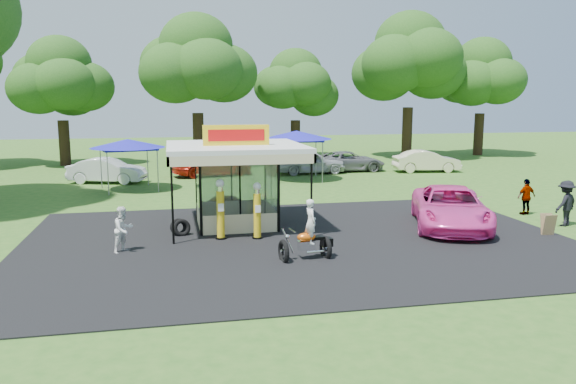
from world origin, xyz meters
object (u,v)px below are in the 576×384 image
Objects in this scene: spectator_west at (123,230)px; tent_east at (296,135)px; gas_station_kiosk at (235,183)px; kiosk_car at (230,205)px; gas_pump_left at (221,211)px; spectator_east_a at (566,203)px; bg_car_d at (349,161)px; gas_pump_right at (257,212)px; a_frame_sign at (548,225)px; bg_car_a at (107,171)px; pink_sedan at (450,208)px; bg_car_c at (309,162)px; tent_west at (128,144)px; bg_car_e at (427,161)px; motorcycle at (309,235)px; bg_car_b at (212,164)px; spectator_east_b at (526,197)px.

spectator_west is 0.35× the size of tent_east.
kiosk_car is (-0.00, 2.21, -1.30)m from gas_station_kiosk.
gas_pump_left is 1.21× the size of spectator_east_a.
gas_station_kiosk is 1.04× the size of bg_car_d.
gas_pump_right is 20.62m from bg_car_d.
gas_pump_left is 12.49m from a_frame_sign.
spectator_east_a is at bearing -113.41° from bg_car_a.
gas_pump_left reaches higher than pink_sedan.
bg_car_c is 12.84m from tent_west.
bg_car_c reaches higher than bg_car_a.
motorcycle is at bearing 152.28° from bg_car_e.
bg_car_c reaches higher than bg_car_e.
gas_station_kiosk reaches higher than bg_car_b.
spectator_west is at bearing -87.05° from tent_west.
kiosk_car is 13.08m from bg_car_a.
spectator_east_b reaches higher than spectator_west.
spectator_west is 23.87m from bg_car_d.
tent_west is (1.53, -3.10, 1.87)m from bg_car_a.
bg_car_b is 1.20× the size of tent_east.
spectator_east_b is (1.60, 3.70, 0.39)m from a_frame_sign.
gas_pump_right is 12.77m from spectator_east_a.
bg_car_c is at bearing 65.59° from gas_station_kiosk.
tent_west is (-4.10, 12.63, 1.55)m from gas_pump_left.
motorcycle is 0.44× the size of bg_car_e.
bg_car_a is (-6.44, 11.38, 0.29)m from kiosk_car.
gas_station_kiosk is 1.15× the size of bg_car_e.
tent_east reaches higher than kiosk_car.
bg_car_b reaches higher than bg_car_a.
pink_sedan is 1.27× the size of bg_car_a.
a_frame_sign is 0.20× the size of tent_west.
bg_car_e is at bearing 43.22° from gas_station_kiosk.
a_frame_sign is 0.53× the size of spectator_west.
pink_sedan is at bearing 0.33° from gas_pump_left.
gas_pump_right is 1.35× the size of spectator_west.
spectator_east_a is 22.57m from tent_west.
bg_car_d is 5.54m from bg_car_e.
bg_car_c is (5.14, 20.54, 0.04)m from motorcycle.
pink_sedan is at bearing -176.55° from bg_car_c.
motorcycle reaches higher than bg_car_b.
bg_car_e is (21.80, 0.84, -0.00)m from bg_car_a.
bg_car_a is at bearing 115.37° from gas_station_kiosk.
tent_east reaches higher than bg_car_b.
spectator_east_a is (12.77, -0.39, -0.08)m from gas_pump_right.
a_frame_sign is 0.45× the size of spectator_east_a.
a_frame_sign is at bearing 175.06° from bg_car_e.
tent_west is (-0.71, 13.69, 1.85)m from spectator_west.
gas_station_kiosk reaches higher than bg_car_a.
spectator_west is at bearing -21.41° from spectator_east_a.
gas_station_kiosk is 15.07m from bg_car_a.
gas_station_kiosk reaches higher than pink_sedan.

